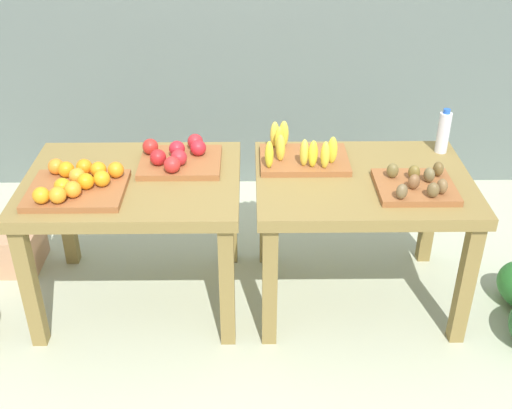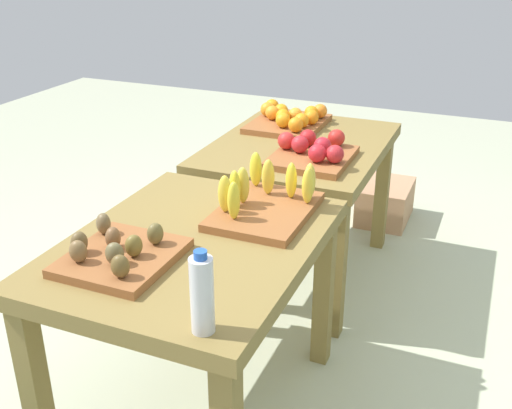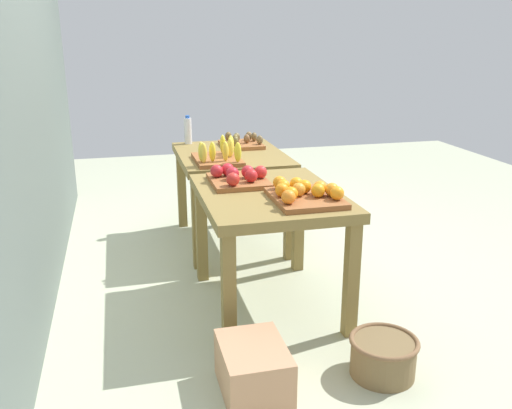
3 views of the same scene
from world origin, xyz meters
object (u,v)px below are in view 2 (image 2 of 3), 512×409
display_table_right (193,267)px  banana_crate (265,201)px  display_table_left (299,163)px  cardboard_produce_box (385,202)px  apple_bin (313,152)px  kiwi_bin (119,253)px  wicker_basket (289,187)px  water_bottle (202,294)px  orange_bin (290,119)px

display_table_right → banana_crate: banana_crate is taller
display_table_left → cardboard_produce_box: bearing=160.1°
display_table_left → banana_crate: banana_crate is taller
apple_bin → kiwi_bin: apple_bin is taller
wicker_basket → display_table_right: bearing=10.1°
water_bottle → cardboard_produce_box: 2.50m
banana_crate → water_bottle: (0.74, 0.13, 0.06)m
water_bottle → cardboard_produce_box: (-2.39, 0.03, -0.72)m
kiwi_bin → orange_bin: bearing=179.9°
water_bottle → apple_bin: bearing=-174.3°
banana_crate → kiwi_bin: banana_crate is taller
display_table_left → banana_crate: size_ratio=2.36×
wicker_basket → cardboard_produce_box: (0.03, 0.65, 0.01)m
apple_bin → banana_crate: size_ratio=0.93×
apple_bin → kiwi_bin: 1.16m
cardboard_produce_box → apple_bin: bearing=-8.9°
orange_bin → apple_bin: size_ratio=1.07×
orange_bin → wicker_basket: bearing=-161.2°
cardboard_produce_box → wicker_basket: bearing=-92.3°
display_table_right → water_bottle: size_ratio=4.41×
banana_crate → wicker_basket: size_ratio=1.29×
display_table_left → kiwi_bin: (1.34, -0.14, 0.14)m
display_table_left → orange_bin: (-0.22, -0.14, 0.15)m
apple_bin → cardboard_produce_box: 1.24m
display_table_right → apple_bin: 0.93m
display_table_right → orange_bin: orange_bin is taller
orange_bin → cardboard_produce_box: (-0.60, 0.44, -0.65)m
display_table_left → banana_crate: bearing=9.9°
display_table_right → banana_crate: size_ratio=2.36×
display_table_right → kiwi_bin: 0.29m
cardboard_produce_box → orange_bin: bearing=-35.9°
banana_crate → wicker_basket: (-1.68, -0.49, -0.67)m
orange_bin → banana_crate: size_ratio=1.00×
display_table_left → wicker_basket: bearing=-157.7°
display_table_left → display_table_right: bearing=0.0°
display_table_left → wicker_basket: (-0.85, -0.35, -0.52)m
wicker_basket → cardboard_produce_box: cardboard_produce_box is taller
display_table_right → banana_crate: (-0.30, 0.14, 0.15)m
orange_bin → water_bottle: bearing=12.8°
wicker_basket → kiwi_bin: bearing=5.5°
banana_crate → cardboard_produce_box: 1.78m
display_table_right → banana_crate: 0.36m
display_table_right → cardboard_produce_box: (-1.95, 0.30, -0.50)m
display_table_right → water_bottle: bearing=31.4°
display_table_left → apple_bin: apple_bin is taller
display_table_left → banana_crate: (0.82, 0.14, 0.15)m
banana_crate → kiwi_bin: size_ratio=1.22×
display_table_right → apple_bin: (-0.90, 0.14, 0.15)m
display_table_left → apple_bin: 0.29m
banana_crate → display_table_right: bearing=-26.1°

